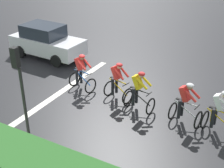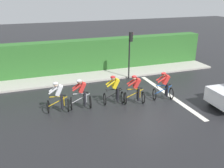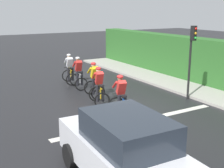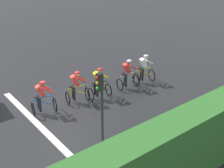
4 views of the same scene
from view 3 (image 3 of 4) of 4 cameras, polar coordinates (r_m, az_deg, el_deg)
The scene contains 12 objects.
ground_plane at distance 12.20m, azimuth 1.92°, elevation -5.18°, with size 80.00×80.00×0.00m, color black.
sidewalk_kerb at distance 16.73m, azimuth 13.03°, elevation 0.03°, with size 2.80×19.09×0.12m, color #ADA89E.
stone_wall_low at distance 17.31m, azimuth 15.24°, elevation 1.01°, with size 0.44×19.09×0.50m, color gray.
hedge_wall at distance 17.33m, azimuth 16.15°, elevation 4.33°, with size 1.10×19.09×2.50m, color #2D6628.
road_marking_stop_line at distance 11.22m, azimuth 5.41°, elevation -6.99°, with size 7.00×0.30×0.01m, color silver.
cyclist_lead at distance 16.60m, azimuth -8.11°, elevation 2.76°, with size 0.85×1.18×1.66m.
cyclist_second at distance 15.51m, azimuth -6.43°, elevation 2.01°, with size 0.83×1.17×1.66m.
cyclist_mid at distance 13.86m, azimuth -3.40°, elevation 0.61°, with size 0.81×1.15×1.66m.
cyclist_fourth at distance 12.75m, azimuth -2.50°, elevation -0.59°, with size 0.91×1.21×1.66m.
cyclist_trailing at distance 11.22m, azimuth 1.67°, elevation -2.64°, with size 0.90×1.20×1.66m.
car_white at distance 7.06m, azimuth 2.20°, elevation -12.50°, with size 2.01×4.17×1.76m.
traffic_light_near_crossing at distance 13.72m, azimuth 15.00°, elevation 6.08°, with size 0.22×0.31×3.34m.
Camera 3 is at (-6.18, -9.71, 4.04)m, focal length 47.74 mm.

